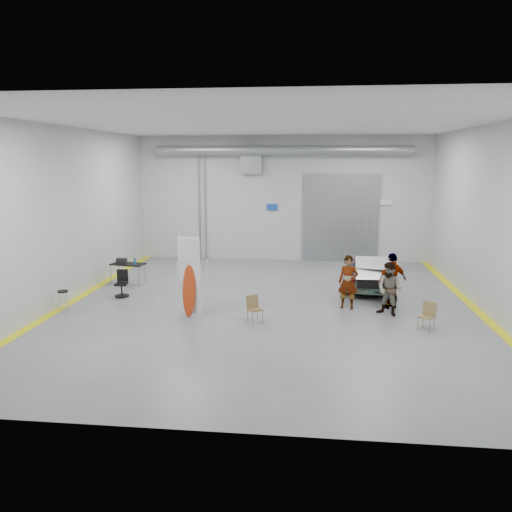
# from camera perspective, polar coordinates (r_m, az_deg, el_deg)

# --- Properties ---
(ground) EXTENTS (16.00, 16.00, 0.00)m
(ground) POSITION_cam_1_polar(r_m,az_deg,el_deg) (16.95, 1.44, -5.75)
(ground) COLOR slate
(ground) RESTS_ON ground
(room_shell) EXTENTS (14.02, 16.18, 6.01)m
(room_shell) POSITION_cam_1_polar(r_m,az_deg,el_deg) (18.44, 2.84, 8.49)
(room_shell) COLOR #B3B5B7
(room_shell) RESTS_ON ground
(sedan_car) EXTENTS (2.45, 4.45, 1.22)m
(sedan_car) POSITION_cam_1_polar(r_m,az_deg,el_deg) (19.78, 12.80, -1.75)
(sedan_car) COLOR silver
(sedan_car) RESTS_ON ground
(person_a) EXTENTS (0.72, 0.55, 1.79)m
(person_a) POSITION_cam_1_polar(r_m,az_deg,el_deg) (16.76, 10.49, -2.95)
(person_a) COLOR #8E5C4D
(person_a) RESTS_ON ground
(person_b) EXTENTS (1.06, 1.00, 1.72)m
(person_b) POSITION_cam_1_polar(r_m,az_deg,el_deg) (16.31, 15.05, -3.67)
(person_b) COLOR slate
(person_b) RESTS_ON ground
(person_c) EXTENTS (1.17, 0.92, 1.87)m
(person_c) POSITION_cam_1_polar(r_m,az_deg,el_deg) (17.09, 15.30, -2.75)
(person_c) COLOR #A56F37
(person_c) RESTS_ON ground
(surfboard_display) EXTENTS (0.75, 0.33, 2.70)m
(surfboard_display) POSITION_cam_1_polar(r_m,az_deg,el_deg) (15.71, -7.46, -3.06)
(surfboard_display) COLOR white
(surfboard_display) RESTS_ON ground
(folding_chair_near) EXTENTS (0.54, 0.59, 0.83)m
(folding_chair_near) POSITION_cam_1_polar(r_m,az_deg,el_deg) (15.20, -0.11, -6.71)
(folding_chair_near) COLOR olive
(folding_chair_near) RESTS_ON ground
(folding_chair_far) EXTENTS (0.55, 0.60, 0.84)m
(folding_chair_far) POSITION_cam_1_polar(r_m,az_deg,el_deg) (15.32, 18.86, -7.17)
(folding_chair_far) COLOR olive
(folding_chair_far) RESTS_ON ground
(shop_stool) EXTENTS (0.36, 0.36, 0.70)m
(shop_stool) POSITION_cam_1_polar(r_m,az_deg,el_deg) (17.46, -21.15, -4.82)
(shop_stool) COLOR black
(shop_stool) RESTS_ON ground
(work_table) EXTENTS (1.41, 0.87, 1.07)m
(work_table) POSITION_cam_1_polar(r_m,az_deg,el_deg) (20.39, -14.60, -0.83)
(work_table) COLOR gray
(work_table) RESTS_ON ground
(office_chair) EXTENTS (0.51, 0.51, 0.95)m
(office_chair) POSITION_cam_1_polar(r_m,az_deg,el_deg) (18.67, -15.05, -3.22)
(office_chair) COLOR black
(office_chair) RESTS_ON ground
(trunk_lid) EXTENTS (1.42, 0.86, 0.04)m
(trunk_lid) POSITION_cam_1_polar(r_m,az_deg,el_deg) (17.85, 13.54, -1.09)
(trunk_lid) COLOR silver
(trunk_lid) RESTS_ON sedan_car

